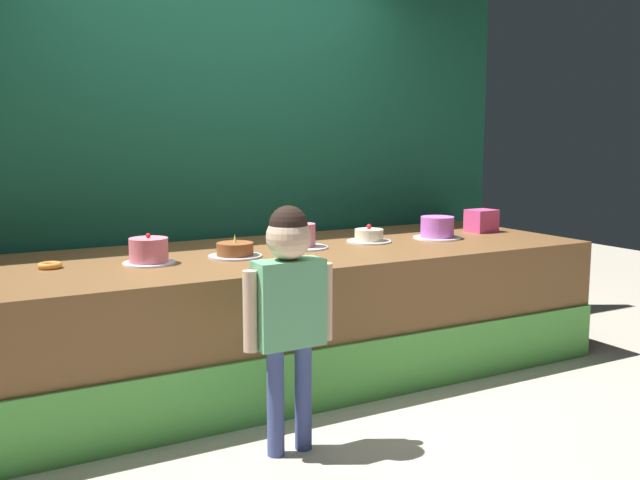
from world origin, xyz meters
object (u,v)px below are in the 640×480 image
(child_figure, at_px, (289,295))
(cake_left, at_px, (149,252))
(donut, at_px, (50,265))
(cake_center_left, at_px, (235,251))
(pink_box, at_px, (481,221))
(cake_far_right, at_px, (437,228))
(cake_right, at_px, (369,236))
(cake_center_right, at_px, (303,238))

(child_figure, xyz_separation_m, cake_left, (-0.36, 0.94, 0.09))
(donut, relative_size, cake_left, 0.44)
(cake_center_left, bearing_deg, pink_box, 4.19)
(pink_box, distance_m, donut, 2.88)
(pink_box, xyz_separation_m, cake_far_right, (-0.48, -0.11, -0.01))
(cake_left, distance_m, cake_far_right, 1.92)
(cake_right, bearing_deg, cake_center_right, -178.01)
(cake_left, xyz_separation_m, cake_center_left, (0.48, -0.02, -0.03))
(pink_box, distance_m, cake_far_right, 0.49)
(child_figure, bearing_deg, cake_far_right, 31.20)
(cake_center_right, height_order, cake_far_right, cake_center_right)
(cake_right, bearing_deg, cake_far_right, -9.83)
(child_figure, xyz_separation_m, donut, (-0.84, 1.06, 0.04))
(cake_center_right, height_order, cake_right, cake_center_right)
(child_figure, relative_size, pink_box, 5.93)
(pink_box, relative_size, cake_right, 0.66)
(pink_box, bearing_deg, cake_left, -177.14)
(donut, height_order, cake_left, cake_left)
(cake_center_right, bearing_deg, child_figure, -120.75)
(donut, relative_size, cake_right, 0.42)
(cake_left, xyz_separation_m, cake_right, (1.44, 0.09, -0.03))
(cake_right, bearing_deg, pink_box, 1.81)
(cake_center_right, bearing_deg, cake_right, 1.99)
(child_figure, distance_m, pink_box, 2.31)
(cake_right, relative_size, cake_far_right, 0.91)
(cake_left, distance_m, cake_center_right, 0.96)
(pink_box, xyz_separation_m, cake_right, (-0.96, -0.03, -0.04))
(pink_box, height_order, donut, pink_box)
(child_figure, height_order, pink_box, child_figure)
(pink_box, bearing_deg, child_figure, -152.58)
(cake_center_left, height_order, cake_far_right, cake_far_right)
(pink_box, xyz_separation_m, cake_left, (-2.40, -0.12, -0.01))
(pink_box, height_order, cake_center_left, pink_box)
(child_figure, height_order, cake_left, child_figure)
(donut, relative_size, cake_far_right, 0.39)
(cake_center_right, xyz_separation_m, cake_far_right, (0.96, -0.07, 0.01))
(cake_far_right, bearing_deg, child_figure, -148.80)
(pink_box, distance_m, cake_left, 2.41)
(cake_center_left, bearing_deg, cake_center_right, 11.03)
(child_figure, relative_size, cake_far_right, 3.58)
(cake_center_left, xyz_separation_m, cake_right, (0.96, 0.11, 0.00))
(donut, xyz_separation_m, cake_far_right, (2.40, -0.11, 0.05))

